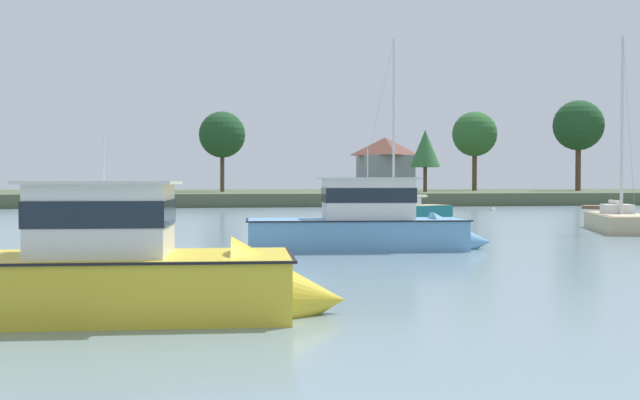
{
  "coord_description": "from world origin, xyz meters",
  "views": [
    {
      "loc": [
        -7.6,
        -5.67,
        2.7
      ],
      "look_at": [
        -0.21,
        35.35,
        1.76
      ],
      "focal_mm": 43.66,
      "sensor_mm": 36.0,
      "label": 1
    }
  ],
  "objects": [
    {
      "name": "cruiser_yellow",
      "position": [
        -8.61,
        10.33,
        0.57
      ],
      "size": [
        9.75,
        3.77,
        4.71
      ],
      "color": "gold",
      "rests_on": "ground"
    },
    {
      "name": "far_shore_bank",
      "position": [
        0.0,
        107.73,
        0.73
      ],
      "size": [
        229.22,
        59.79,
        1.46
      ],
      "primitive_type": "cube",
      "color": "#4C563D",
      "rests_on": "ground"
    },
    {
      "name": "cruiser_skyblue",
      "position": [
        0.23,
        24.57,
        0.7
      ],
      "size": [
        10.1,
        3.65,
        5.14
      ],
      "color": "#669ECC",
      "rests_on": "ground"
    },
    {
      "name": "shore_tree_far_right",
      "position": [
        -2.05,
        98.73,
        9.05
      ],
      "size": [
        6.18,
        6.18,
        10.72
      ],
      "color": "brown",
      "rests_on": "far_shore_bank"
    },
    {
      "name": "mooring_buoy_orange",
      "position": [
        -17.53,
        48.44,
        0.07
      ],
      "size": [
        0.36,
        0.36,
        0.42
      ],
      "color": "orange",
      "rests_on": "ground"
    },
    {
      "name": "shore_tree_right",
      "position": [
        37.04,
        107.85,
        10.11
      ],
      "size": [
        6.88,
        6.88,
        12.15
      ],
      "color": "brown",
      "rests_on": "far_shore_bank"
    },
    {
      "name": "shore_tree_left",
      "position": [
        51.86,
        103.4,
        11.29
      ],
      "size": [
        7.59,
        7.59,
        13.7
      ],
      "color": "brown",
      "rests_on": "far_shore_bank"
    },
    {
      "name": "shore_tree_center_left",
      "position": [
        24.48,
        93.5,
        7.18
      ],
      "size": [
        4.06,
        4.06,
        8.25
      ],
      "color": "brown",
      "rests_on": "far_shore_bank"
    },
    {
      "name": "sailboat_teal",
      "position": [
        8.5,
        49.97,
        0.29
      ],
      "size": [
        9.23,
        6.89,
        13.9
      ],
      "color": "#196B70",
      "rests_on": "ground"
    },
    {
      "name": "dinghy_wood",
      "position": [
        34.33,
        67.62,
        0.12
      ],
      "size": [
        2.47,
        2.76,
        0.49
      ],
      "color": "brown",
      "rests_on": "ground"
    },
    {
      "name": "cottage_hillside",
      "position": [
        26.27,
        120.7,
        6.03
      ],
      "size": [
        8.67,
        9.09,
        8.82
      ],
      "color": "gray",
      "rests_on": "far_shore_bank"
    },
    {
      "name": "mooring_buoy_white",
      "position": [
        22.17,
        65.17,
        0.07
      ],
      "size": [
        0.42,
        0.42,
        0.47
      ],
      "color": "white",
      "rests_on": "ground"
    },
    {
      "name": "sailboat_sand",
      "position": [
        16.34,
        33.75,
        0.25
      ],
      "size": [
        5.19,
        8.79,
        11.31
      ],
      "color": "tan",
      "rests_on": "ground"
    }
  ]
}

